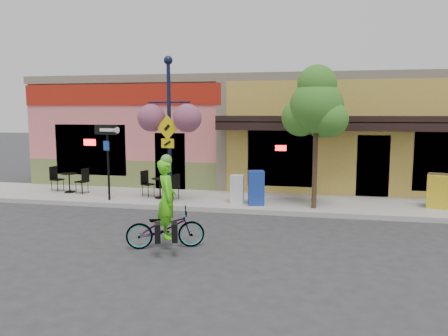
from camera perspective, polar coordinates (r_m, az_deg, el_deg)
name	(u,v)px	position (r m, az deg, el deg)	size (l,w,h in m)	color
ground	(230,217)	(12.98, 0.85, -6.45)	(90.00, 90.00, 0.00)	#2D2D30
sidewalk	(241,201)	(14.89, 2.30, -4.36)	(24.00, 3.00, 0.15)	#9E9B93
curb	(234,211)	(13.49, 1.29, -5.59)	(24.00, 0.12, 0.15)	#A8A59E
building	(261,130)	(20.04, 4.89, 4.91)	(18.20, 8.20, 4.50)	#D36869
bicycle	(165,228)	(10.14, -7.67, -7.75)	(0.62, 1.78, 0.94)	maroon
cyclist_rider	(167,210)	(10.02, -7.44, -5.40)	(0.66, 0.43, 1.80)	#54E317
lamp_post	(169,131)	(14.12, -7.16, 4.87)	(1.50, 0.60, 4.70)	#111836
one_way_sign	(108,163)	(15.01, -14.89, 0.64)	(0.96, 0.21, 2.52)	black
cafe_set_left	(69,180)	(16.98, -19.55, -1.47)	(1.56, 0.78, 0.94)	black
cafe_set_right	(160,185)	(15.11, -8.36, -2.22)	(1.51, 0.76, 0.91)	black
newspaper_box_blue	(256,188)	(13.90, 4.22, -2.61)	(0.49, 0.44, 1.09)	#1A389C
newspaper_box_grey	(237,189)	(14.21, 1.72, -2.76)	(0.42, 0.38, 0.91)	silver
street_tree	(316,137)	(13.50, 11.89, 4.01)	(1.72, 1.72, 4.40)	#3D7A26
sandwich_board	(438,192)	(14.65, 26.21, -2.86)	(0.65, 0.48, 1.08)	yellow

